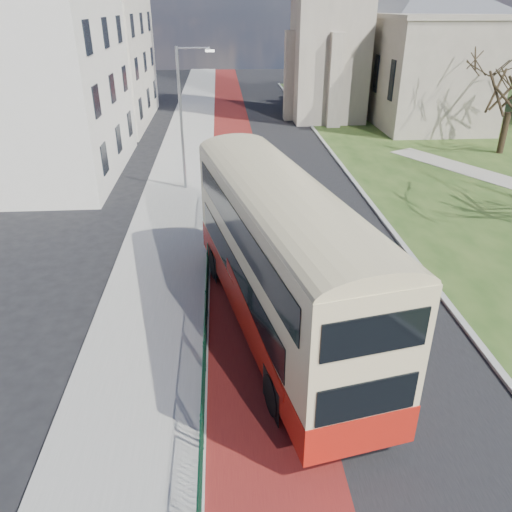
{
  "coord_description": "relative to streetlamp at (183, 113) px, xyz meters",
  "views": [
    {
      "loc": [
        -2.23,
        -11.28,
        10.17
      ],
      "look_at": [
        -1.11,
        4.78,
        2.0
      ],
      "focal_mm": 35.0,
      "sensor_mm": 36.0,
      "label": 1
    }
  ],
  "objects": [
    {
      "name": "ground",
      "position": [
        4.35,
        -18.0,
        -4.59
      ],
      "size": [
        160.0,
        160.0,
        0.0
      ],
      "primitive_type": "plane",
      "color": "black",
      "rests_on": "ground"
    },
    {
      "name": "road_carriageway",
      "position": [
        5.85,
        2.0,
        -4.59
      ],
      "size": [
        9.0,
        120.0,
        0.01
      ],
      "primitive_type": "cube",
      "color": "black",
      "rests_on": "ground"
    },
    {
      "name": "bus_lane",
      "position": [
        3.15,
        2.0,
        -4.59
      ],
      "size": [
        3.4,
        120.0,
        0.01
      ],
      "primitive_type": "cube",
      "color": "#591414",
      "rests_on": "ground"
    },
    {
      "name": "pavement_west",
      "position": [
        -0.65,
        2.0,
        -4.53
      ],
      "size": [
        4.0,
        120.0,
        0.12
      ],
      "primitive_type": "cube",
      "color": "gray",
      "rests_on": "ground"
    },
    {
      "name": "kerb_west",
      "position": [
        1.35,
        2.0,
        -4.53
      ],
      "size": [
        0.25,
        120.0,
        0.13
      ],
      "primitive_type": "cube",
      "color": "#999993",
      "rests_on": "ground"
    },
    {
      "name": "kerb_east",
      "position": [
        10.45,
        4.0,
        -4.53
      ],
      "size": [
        0.25,
        80.0,
        0.13
      ],
      "primitive_type": "cube",
      "color": "#999993",
      "rests_on": "ground"
    },
    {
      "name": "pedestrian_railing",
      "position": [
        1.4,
        -14.0,
        -4.04
      ],
      "size": [
        0.07,
        24.0,
        1.12
      ],
      "color": "#0D3B26",
      "rests_on": "ground"
    },
    {
      "name": "street_block_near",
      "position": [
        -9.65,
        4.0,
        1.92
      ],
      "size": [
        10.3,
        14.3,
        13.0
      ],
      "color": "silver",
      "rests_on": "ground"
    },
    {
      "name": "street_block_far",
      "position": [
        -9.65,
        20.0,
        1.17
      ],
      "size": [
        10.3,
        16.3,
        11.5
      ],
      "color": "beige",
      "rests_on": "ground"
    },
    {
      "name": "streetlamp",
      "position": [
        0.0,
        0.0,
        0.0
      ],
      "size": [
        2.13,
        0.18,
        8.0
      ],
      "color": "gray",
      "rests_on": "pavement_west"
    },
    {
      "name": "bus",
      "position": [
        3.88,
        -14.91,
        -1.62
      ],
      "size": [
        5.4,
        12.79,
        5.21
      ],
      "rotation": [
        0.0,
        0.0,
        0.21
      ],
      "color": "#9E170E",
      "rests_on": "ground"
    }
  ]
}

